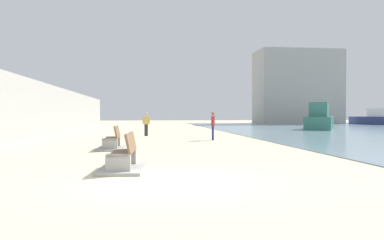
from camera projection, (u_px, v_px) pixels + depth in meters
The scene contains 9 objects.
ground_plane at pixel (152, 135), 26.23m from camera, with size 120.00×120.00×0.00m, color beige.
seawall at pixel (37, 109), 25.29m from camera, with size 0.80×64.00×3.54m, color #9E9E99.
bench_near at pixel (123, 161), 9.98m from camera, with size 1.24×2.17×0.98m.
bench_far at pixel (112, 144), 15.90m from camera, with size 1.13×2.11×0.98m.
person_walking at pixel (213, 124), 21.33m from camera, with size 0.22×0.53×1.59m.
person_standing at pixel (146, 123), 25.55m from camera, with size 0.49×0.30×1.54m.
boat_far_left at pixel (375, 119), 51.92m from camera, with size 3.35×7.71×2.14m.
boat_distant at pixel (320, 120), 36.08m from camera, with size 5.60×7.65×2.46m.
harbor_building at pixel (297, 88), 56.58m from camera, with size 12.00×6.00×10.70m, color #9E9E99.
Camera 1 is at (-0.45, -8.35, 1.47)m, focal length 35.98 mm.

